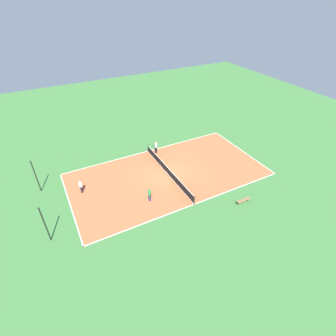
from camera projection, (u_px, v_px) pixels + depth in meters
ground_plane at (168, 174)px, 31.02m from camera, size 80.00×80.00×0.00m
court_surface at (168, 174)px, 31.02m from camera, size 11.77×22.72×0.02m
tennis_net at (168, 171)px, 30.72m from camera, size 11.57×0.10×0.97m
bench at (244, 200)px, 26.74m from camera, size 0.36×1.57×0.45m
player_far_green at (149, 194)px, 26.71m from camera, size 0.96×0.41×1.60m
player_far_white at (156, 146)px, 34.32m from camera, size 0.73×0.98×1.71m
player_near_white at (81, 185)px, 27.79m from camera, size 0.47×0.47×1.64m
tennis_ball_near_net at (184, 167)px, 32.20m from camera, size 0.07×0.07×0.07m
tennis_ball_right_alley at (136, 179)px, 30.15m from camera, size 0.07×0.07×0.07m
tennis_ball_midcourt at (174, 192)px, 28.29m from camera, size 0.07×0.07×0.07m
fence_post_back_left at (45, 225)px, 21.98m from camera, size 0.12×0.12×3.92m
fence_post_back_right at (36, 176)px, 27.43m from camera, size 0.12×0.12×3.92m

